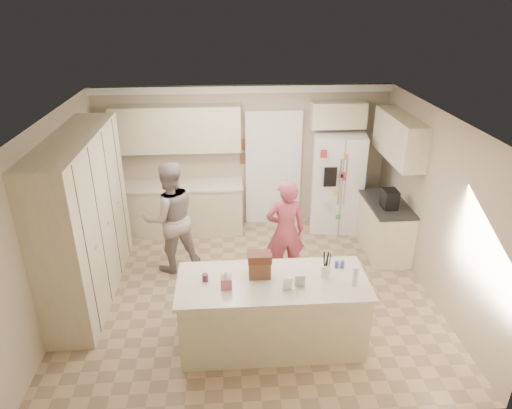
{
  "coord_description": "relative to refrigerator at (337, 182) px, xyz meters",
  "views": [
    {
      "loc": [
        -0.31,
        -5.6,
        4.03
      ],
      "look_at": [
        0.1,
        0.35,
        1.25
      ],
      "focal_mm": 32.0,
      "sensor_mm": 36.0,
      "label": 1
    }
  ],
  "objects": [
    {
      "name": "right_upper_cab",
      "position": [
        0.74,
        -0.76,
        1.05
      ],
      "size": [
        0.35,
        1.5,
        0.7
      ],
      "primitive_type": "cube",
      "color": "beige",
      "rests_on": "wall_right"
    },
    {
      "name": "island_top",
      "position": [
        -1.49,
        -3.06,
        0.0
      ],
      "size": [
        2.28,
        0.96,
        0.05
      ],
      "primitive_type": "cube",
      "color": "beige",
      "rests_on": "island_base"
    },
    {
      "name": "back_countertop",
      "position": [
        -2.84,
        0.03,
        0.0
      ],
      "size": [
        2.24,
        0.63,
        0.04
      ],
      "primitive_type": "cube",
      "color": "beige",
      "rests_on": "back_base_cab"
    },
    {
      "name": "fridge_magnets",
      "position": [
        0.0,
        -0.36,
        0.0
      ],
      "size": [
        0.76,
        0.02,
        1.44
      ],
      "primitive_type": null,
      "color": "tan",
      "rests_on": "refrigerator"
    },
    {
      "name": "dollhouse_roof",
      "position": [
        -1.64,
        -2.96,
        0.3
      ],
      "size": [
        0.28,
        0.2,
        0.1
      ],
      "primitive_type": "cube",
      "color": "#592D1E",
      "rests_on": "dollhouse_body"
    },
    {
      "name": "teen_boy",
      "position": [
        -2.88,
        -1.23,
        -0.0
      ],
      "size": [
        1.05,
        0.94,
        1.79
      ],
      "primitive_type": "imported",
      "rotation": [
        0.0,
        0.0,
        3.51
      ],
      "color": "#9B9794",
      "rests_on": "floor"
    },
    {
      "name": "wall_back",
      "position": [
        -1.69,
        0.35,
        0.4
      ],
      "size": [
        5.2,
        0.02,
        2.6
      ],
      "primitive_type": "cube",
      "color": "#B9A68B",
      "rests_on": "ground"
    },
    {
      "name": "pantry_bank",
      "position": [
        -3.99,
        -1.76,
        0.28
      ],
      "size": [
        0.6,
        2.6,
        2.35
      ],
      "primitive_type": "cube",
      "color": "beige",
      "rests_on": "floor"
    },
    {
      "name": "tissue_plume",
      "position": [
        -2.04,
        -3.16,
        0.2
      ],
      "size": [
        0.08,
        0.08,
        0.08
      ],
      "primitive_type": "cone",
      "color": "white",
      "rests_on": "tissue_box"
    },
    {
      "name": "fridge_dispenser",
      "position": [
        -0.22,
        -0.37,
        0.25
      ],
      "size": [
        0.22,
        0.03,
        0.35
      ],
      "primitive_type": "cube",
      "color": "black",
      "rests_on": "refrigerator"
    },
    {
      "name": "fridge_handle_r",
      "position": [
        0.05,
        -0.37,
        0.15
      ],
      "size": [
        0.02,
        0.02,
        0.85
      ],
      "primitive_type": "cylinder",
      "color": "silver",
      "rests_on": "refrigerator"
    },
    {
      "name": "wall_left",
      "position": [
        -4.3,
        -1.96,
        0.4
      ],
      "size": [
        0.02,
        4.6,
        2.6
      ],
      "primitive_type": "cube",
      "color": "#B9A68B",
      "rests_on": "ground"
    },
    {
      "name": "coffee_maker",
      "position": [
        0.56,
        -1.16,
        0.17
      ],
      "size": [
        0.22,
        0.28,
        0.3
      ],
      "primitive_type": "cube",
      "color": "black",
      "rests_on": "right_countertop"
    },
    {
      "name": "teen_girl",
      "position": [
        -1.15,
        -1.64,
        -0.09
      ],
      "size": [
        0.62,
        0.43,
        1.62
      ],
      "primitive_type": "imported",
      "rotation": [
        0.0,
        0.0,
        3.21
      ],
      "color": "#B84758",
      "rests_on": "floor"
    },
    {
      "name": "right_countertop",
      "position": [
        0.6,
        -0.96,
        0.0
      ],
      "size": [
        0.63,
        1.24,
        0.04
      ],
      "primitive_type": "cube",
      "color": "#2D2B28",
      "rests_on": "right_base_cab"
    },
    {
      "name": "greeting_card_b",
      "position": [
        -1.19,
        -3.21,
        0.11
      ],
      "size": [
        0.12,
        0.05,
        0.16
      ],
      "primitive_type": "cube",
      "rotation": [
        0.15,
        0.0,
        -0.1
      ],
      "color": "silver",
      "rests_on": "island_top"
    },
    {
      "name": "jam_jar",
      "position": [
        -2.29,
        -3.01,
        0.07
      ],
      "size": [
        0.07,
        0.07,
        0.09
      ],
      "primitive_type": "cylinder",
      "color": "#59263F",
      "rests_on": "island_top"
    },
    {
      "name": "utensil_crock",
      "position": [
        -0.84,
        -3.01,
        0.1
      ],
      "size": [
        0.13,
        0.13,
        0.15
      ],
      "primitive_type": "cylinder",
      "color": "white",
      "rests_on": "island_top"
    },
    {
      "name": "back_base_cab",
      "position": [
        -2.84,
        0.04,
        -0.46
      ],
      "size": [
        2.2,
        0.6,
        0.88
      ],
      "primitive_type": "cube",
      "color": "beige",
      "rests_on": "floor"
    },
    {
      "name": "over_fridge_cab",
      "position": [
        -0.04,
        0.16,
        1.2
      ],
      "size": [
        0.95,
        0.35,
        0.45
      ],
      "primitive_type": "cube",
      "color": "beige",
      "rests_on": "wall_back"
    },
    {
      "name": "fridge_seam",
      "position": [
        0.0,
        -0.35,
        0.0
      ],
      "size": [
        0.02,
        0.02,
        1.78
      ],
      "primitive_type": "cube",
      "color": "gray",
      "rests_on": "refrigerator"
    },
    {
      "name": "doorway_casing",
      "position": [
        -1.14,
        0.28,
        0.15
      ],
      "size": [
        1.02,
        0.03,
        2.22
      ],
      "primitive_type": "cube",
      "color": "white",
      "rests_on": "floor"
    },
    {
      "name": "island_base",
      "position": [
        -1.49,
        -3.06,
        -0.46
      ],
      "size": [
        2.2,
        0.9,
        0.88
      ],
      "primitive_type": "cube",
      "color": "beige",
      "rests_on": "floor"
    },
    {
      "name": "floor",
      "position": [
        -1.69,
        -1.96,
        -0.91
      ],
      "size": [
        5.2,
        4.6,
        0.02
      ],
      "primitive_type": "cube",
      "color": "tan",
      "rests_on": "ground"
    },
    {
      "name": "wall_frame_lower",
      "position": [
        -1.67,
        0.31,
        0.38
      ],
      "size": [
        0.15,
        0.02,
        0.2
      ],
      "primitive_type": "cube",
      "color": "brown",
      "rests_on": "wall_back"
    },
    {
      "name": "ceiling",
      "position": [
        -1.69,
        -1.96,
        1.71
      ],
      "size": [
        5.2,
        4.6,
        0.02
      ],
      "primitive_type": "cube",
      "color": "white",
      "rests_on": "wall_back"
    },
    {
      "name": "refrigerator",
      "position": [
        0.0,
        0.0,
        0.0
      ],
      "size": [
        1.0,
        0.84,
        1.8
      ],
      "primitive_type": "cube",
      "rotation": [
        0.0,
        0.0,
        -0.17
      ],
      "color": "white",
      "rests_on": "floor"
    },
    {
      "name": "doorway_opening",
      "position": [
        -1.14,
        0.32,
        0.15
      ],
      "size": [
        0.9,
        0.06,
        2.1
      ],
      "primitive_type": "cube",
      "color": "black",
      "rests_on": "floor"
    },
    {
      "name": "dollhouse_body",
      "position": [
        -1.64,
        -2.96,
        0.14
      ],
      "size": [
        0.26,
        0.18,
        0.22
      ],
      "primitive_type": "cube",
      "color": "brown",
      "rests_on": "island_top"
    },
    {
      "name": "tissue_box",
      "position": [
        -2.04,
        -3.16,
        0.1
      ],
      "size": [
        0.13,
        0.13,
        0.14
      ],
      "primitive_type": "cube",
      "color": "#BF6976",
      "rests_on": "island_top"
    },
    {
      "name": "wall_front",
      "position": [
        -1.69,
        -4.27,
        0.4
      ],
      "size": [
        5.2,
        0.02,
        2.6
      ],
      "primitive_type": "cube",
      "color": "#B9A68B",
      "rests_on": "ground"
    },
    {
      "name": "wall_frame_upper",
      "position": [
        -1.67,
        0.31,
        0.65
      ],
      "size": [
        0.15,
        0.02,
        0.2
      ],
      "primitive_type": "cube",
      "color": "brown",
      "rests_on": "wall_back"
    },
    {
      "name": "fridge_handle_l",
      "position": [
        -0.05,
        -0.37,
        0.15
      ],
      "size": [
        0.02,
        0.02,
        0.85
      ],
      "primitive_type": "cylinder",
      "color": "silver",
      "rests_on": "refrigerator"
    },
    {
      "name": "back_upper_cab",
      "position": [
        -2.84,
        0.16,
        1.0
      ],
      "size": [
        2.2,
        0.35,
        0.8
      ],
      "primitive_type": "cube",
      "color": "beige",
      "rests_on": "wall_back"
    },
    {
      "name": "water_bottle",
      "position": [
        -0.54,
        -3.21,
        0.14
      ],
      "size": [
        0.07,
        0.07,
        0.24
      ],
      "primitive_type": "cylinder",
      "color": "silver",
      "rests_on": "island_top"
    },
    {
      "name": "crown_back",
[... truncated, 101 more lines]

